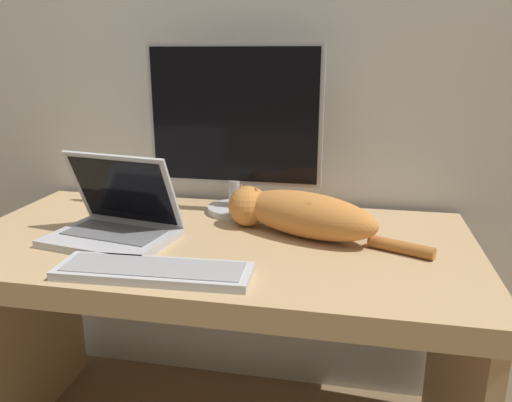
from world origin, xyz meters
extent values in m
cube|color=silver|center=(0.00, 0.76, 1.30)|extent=(6.40, 0.06, 2.60)
cube|color=tan|center=(0.00, 0.35, 0.67)|extent=(1.37, 0.70, 0.06)
cube|color=tan|center=(-0.65, 0.35, 0.32)|extent=(0.04, 0.65, 0.64)
cube|color=tan|center=(0.65, 0.35, 0.32)|extent=(0.04, 0.65, 0.64)
cylinder|color=#B2B2B7|center=(0.00, 0.58, 0.71)|extent=(0.17, 0.17, 0.02)
cylinder|color=#B2B2B7|center=(0.00, 0.58, 0.76)|extent=(0.04, 0.04, 0.08)
cube|color=#B2B2B7|center=(0.00, 0.59, 1.00)|extent=(0.53, 0.02, 0.42)
cube|color=black|center=(0.00, 0.58, 1.00)|extent=(0.50, 0.01, 0.39)
cube|color=#B7B7BC|center=(-0.26, 0.27, 0.71)|extent=(0.35, 0.28, 0.02)
cube|color=slate|center=(-0.26, 0.28, 0.72)|extent=(0.27, 0.17, 0.00)
cube|color=#B7B7BC|center=(-0.25, 0.34, 0.82)|extent=(0.33, 0.15, 0.21)
cube|color=black|center=(-0.25, 0.33, 0.82)|extent=(0.29, 0.13, 0.18)
cube|color=#BCBCC1|center=(-0.07, 0.10, 0.71)|extent=(0.44, 0.15, 0.02)
cube|color=#939397|center=(-0.07, 0.10, 0.72)|extent=(0.41, 0.12, 0.00)
ellipsoid|color=#C67A38|center=(0.24, 0.42, 0.76)|extent=(0.43, 0.29, 0.12)
ellipsoid|color=#AD662D|center=(0.26, 0.41, 0.79)|extent=(0.21, 0.17, 0.05)
sphere|color=#C67A38|center=(0.07, 0.47, 0.76)|extent=(0.12, 0.12, 0.12)
cone|color=#AD662D|center=(0.04, 0.48, 0.81)|extent=(0.04, 0.04, 0.03)
cone|color=#AD662D|center=(0.09, 0.46, 0.81)|extent=(0.04, 0.04, 0.03)
cylinder|color=#AD662D|center=(0.48, 0.34, 0.72)|extent=(0.16, 0.09, 0.03)
camera|label=1|loc=(0.35, -0.86, 1.18)|focal=35.00mm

